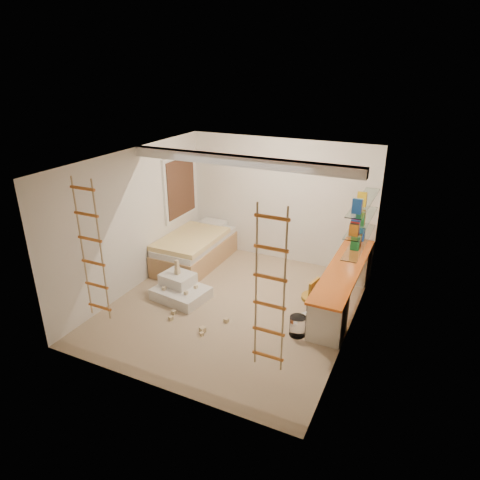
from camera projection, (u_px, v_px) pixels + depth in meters
The scene contains 15 objects.
floor at pixel (233, 306), 7.54m from camera, with size 4.50×4.50×0.00m, color tan.
ceiling_beam at pixel (240, 161), 6.82m from camera, with size 4.00×0.18×0.16m, color white.
window_frame at pixel (180, 187), 8.97m from camera, with size 0.06×1.15×1.35m, color white.
window_blind at pixel (181, 187), 8.95m from camera, with size 0.02×1.00×1.20m, color #4C2D1E.
rope_ladder_left at pixel (92, 251), 6.03m from camera, with size 0.41×0.04×2.13m, color #BE6520, non-canonical shape.
rope_ladder_right at pixel (270, 292), 4.97m from camera, with size 0.41×0.04×2.13m, color orange, non-canonical shape.
waste_bin at pixel (298, 326), 6.69m from camera, with size 0.26×0.26×0.32m, color white.
desk at pixel (343, 284), 7.43m from camera, with size 0.56×2.80×0.75m.
shelves at pixel (362, 222), 7.17m from camera, with size 0.25×1.80×0.71m.
bed at pixel (195, 249), 9.02m from camera, with size 1.02×2.00×0.69m.
task_lamp at pixel (356, 227), 7.97m from camera, with size 0.14×0.36×0.57m.
swivel_chair at pixel (313, 306), 6.99m from camera, with size 0.54×0.54×0.78m.
play_platform at pixel (180, 289), 7.77m from camera, with size 1.01×0.84×0.41m.
toy_blocks at pixel (186, 296), 7.37m from camera, with size 1.39×1.05×0.68m.
books at pixel (362, 217), 7.14m from camera, with size 0.14×0.70×0.92m.
Camera 1 is at (2.89, -5.83, 3.99)m, focal length 32.00 mm.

